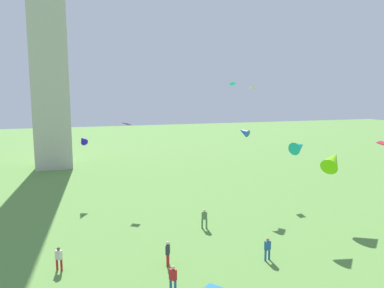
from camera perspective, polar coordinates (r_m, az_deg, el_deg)
The scene contains 13 objects.
person_0 at distance 25.99m, azimuth 11.87°, elevation -15.77°, with size 0.48×0.33×1.59m.
person_1 at distance 25.66m, azimuth -20.34°, elevation -16.46°, with size 0.47×0.44×1.57m.
person_2 at distance 30.93m, azimuth 1.97°, elevation -11.56°, with size 0.50×0.44×1.68m.
person_3 at distance 24.82m, azimuth -3.85°, elevation -16.67°, with size 0.40×0.50×1.67m.
person_4 at distance 21.88m, azimuth -3.04°, elevation -20.33°, with size 0.43×0.48×1.62m.
kite_flying_0 at distance 40.34m, azimuth -16.89°, elevation 0.61°, with size 1.21×1.53×1.24m.
kite_flying_1 at distance 31.32m, azimuth 16.55°, elevation -0.42°, with size 1.95×1.69×1.28m.
kite_flying_2 at distance 33.05m, azimuth 27.94°, elevation 0.12°, with size 1.20×1.06×0.28m.
kite_flying_3 at distance 44.39m, azimuth 9.62°, elevation 8.71°, with size 0.88×1.13×0.32m.
kite_flying_4 at distance 34.60m, azimuth 21.39°, elevation -2.44°, with size 3.02×2.71×2.29m.
kite_flying_5 at distance 38.40m, azimuth -10.26°, elevation 3.12°, with size 0.94×0.94×0.33m.
kite_flying_6 at distance 40.78m, azimuth 6.45°, elevation 9.45°, with size 0.94×0.87×0.43m.
kite_flying_7 at distance 36.12m, azimuth 8.17°, elevation 1.95°, with size 1.23×1.43×1.05m.
Camera 1 is at (-8.02, -8.91, 11.27)m, focal length 33.68 mm.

